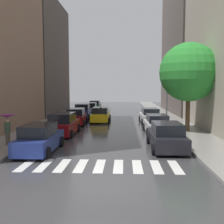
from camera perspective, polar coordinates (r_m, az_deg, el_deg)
name	(u,v)px	position (r m, az deg, el deg)	size (l,w,h in m)	color
ground_plane	(115,117)	(34.04, 0.71, -1.09)	(28.00, 72.00, 0.04)	#39393B
sidewalk_left	(66,116)	(34.86, -10.03, -0.86)	(3.00, 72.00, 0.15)	gray
sidewalk_right	(166,116)	(34.42, 11.59, -0.96)	(3.00, 72.00, 0.15)	gray
crosswalk_stripes	(100,166)	(12.79, -2.71, -11.67)	(7.65, 2.20, 0.01)	silver
building_left_mid	(38,58)	(38.93, -15.84, 11.17)	(6.00, 13.42, 15.77)	#564C47
building_right_mid	(190,40)	(42.19, 16.70, 14.72)	(6.00, 17.41, 21.68)	#564C47
parked_car_left_nearest	(40,139)	(15.83, -15.51, -5.69)	(2.01, 4.49, 1.66)	navy
parked_car_left_second	(63,125)	(21.27, -10.59, -2.71)	(2.14, 4.73, 1.76)	maroon
parked_car_left_third	(76,117)	(26.97, -7.87, -1.08)	(2.20, 4.46, 1.67)	maroon
parked_car_left_fourth	(83,111)	(32.77, -6.36, 0.14)	(2.10, 4.75, 1.80)	navy
parked_car_left_fifth	(91,108)	(38.37, -4.68, 0.78)	(2.06, 4.62, 1.62)	brown
parked_car_left_sixth	(95,106)	(44.75, -3.72, 1.42)	(1.99, 4.69, 1.61)	#0C4C2D
parked_car_right_nearest	(167,137)	(16.36, 11.82, -5.28)	(2.13, 4.57, 1.64)	black
parked_car_right_second	(157,124)	(21.89, 9.74, -2.70)	(2.08, 4.20, 1.56)	silver
parked_car_right_third	(150,116)	(28.26, 8.26, -0.87)	(2.19, 4.52, 1.59)	silver
taxi_midroad	(101,115)	(29.04, -2.48, -0.62)	(2.09, 4.64, 1.81)	yellow
pedestrian_foreground	(7,123)	(17.74, -21.87, -2.29)	(0.95, 0.95, 1.91)	brown
street_tree_right	(189,72)	(22.66, 16.39, 8.31)	(4.84, 4.84, 7.31)	#513823
lamp_post_right	(167,85)	(27.53, 11.92, 5.69)	(0.60, 0.28, 6.65)	#595B60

